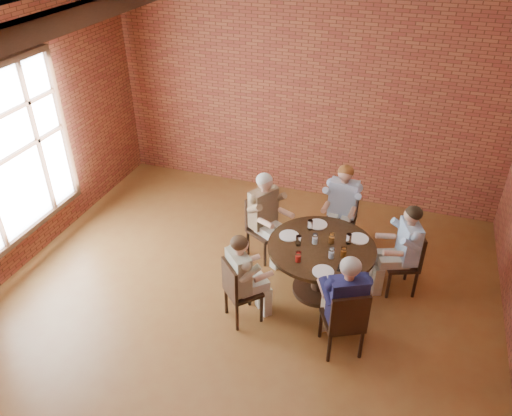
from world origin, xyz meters
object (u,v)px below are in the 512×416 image
(chair_b, at_px, (342,214))
(diner_c, at_px, (266,217))
(diner_d, at_px, (243,279))
(chair_d, at_px, (238,289))
(diner_e, at_px, (344,304))
(chair_a, at_px, (407,259))
(chair_c, at_px, (262,224))
(diner_a, at_px, (403,250))
(dining_table, at_px, (321,260))
(diner_b, at_px, (341,208))
(smartphone, at_px, (341,268))
(chair_e, at_px, (345,321))

(chair_b, xyz_separation_m, diner_c, (-0.97, -0.67, 0.16))
(diner_c, relative_size, diner_d, 1.06)
(chair_d, distance_m, diner_e, 1.31)
(chair_a, distance_m, chair_d, 2.28)
(chair_c, xyz_separation_m, chair_d, (0.15, -1.41, -0.02))
(chair_b, xyz_separation_m, chair_d, (-0.90, -2.04, -0.02))
(diner_a, distance_m, diner_c, 1.91)
(chair_b, bearing_deg, chair_d, -110.91)
(dining_table, height_order, diner_e, diner_e)
(diner_a, height_order, chair_d, diner_a)
(dining_table, xyz_separation_m, diner_b, (0.05, 1.11, 0.14))
(smartphone, bearing_deg, diner_d, -157.90)
(diner_e, bearing_deg, diner_c, -72.95)
(chair_b, height_order, diner_c, diner_c)
(chair_d, bearing_deg, diner_c, -42.02)
(chair_b, relative_size, diner_d, 0.74)
(diner_c, bearing_deg, diner_b, -29.06)
(chair_b, xyz_separation_m, smartphone, (0.25, -1.56, 0.25))
(diner_a, bearing_deg, chair_e, -41.37)
(chair_b, height_order, chair_c, chair_c)
(dining_table, distance_m, smartphone, 0.53)
(diner_b, relative_size, diner_e, 0.99)
(diner_b, xyz_separation_m, chair_e, (0.44, -2.08, -0.15))
(diner_b, relative_size, chair_e, 1.41)
(chair_a, xyz_separation_m, diner_b, (-1.01, 0.70, 0.16))
(chair_c, height_order, chair_e, chair_e)
(dining_table, bearing_deg, diner_a, 21.15)
(chair_a, xyz_separation_m, chair_c, (-2.06, 0.15, 0.01))
(dining_table, xyz_separation_m, smartphone, (0.31, -0.37, 0.23))
(diner_d, bearing_deg, diner_a, -101.76)
(diner_d, bearing_deg, chair_a, -102.21)
(diner_a, bearing_deg, chair_b, -152.08)
(chair_d, relative_size, chair_e, 0.95)
(chair_b, xyz_separation_m, diner_e, (0.40, -2.08, 0.17))
(diner_d, bearing_deg, diner_e, -139.76)
(chair_d, height_order, chair_e, chair_e)
(chair_d, distance_m, chair_e, 1.34)
(diner_c, bearing_deg, diner_d, -144.70)
(chair_c, height_order, diner_e, diner_e)
(smartphone, bearing_deg, chair_b, 99.99)
(chair_a, distance_m, chair_b, 1.28)
(chair_b, relative_size, chair_c, 1.00)
(diner_d, xyz_separation_m, diner_e, (1.24, -0.10, 0.05))
(chair_b, bearing_deg, chair_c, -146.12)
(diner_c, xyz_separation_m, chair_e, (1.41, -1.49, -0.16))
(dining_table, bearing_deg, diner_e, -62.88)
(chair_b, relative_size, diner_c, 0.70)
(chair_a, xyz_separation_m, diner_d, (-1.85, -1.20, 0.13))
(diner_a, height_order, diner_b, diner_b)
(dining_table, bearing_deg, chair_e, -62.88)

